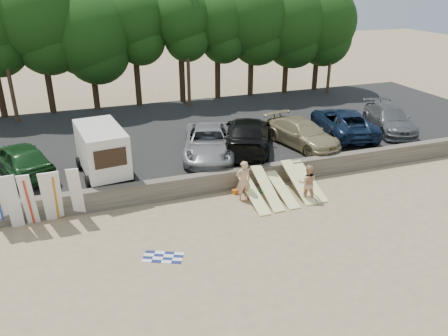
{
  "coord_description": "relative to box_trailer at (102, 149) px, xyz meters",
  "views": [
    {
      "loc": [
        -6.25,
        -15.27,
        9.66
      ],
      "look_at": [
        0.19,
        3.0,
        1.16
      ],
      "focal_mm": 35.0,
      "sensor_mm": 36.0,
      "label": 1
    }
  ],
  "objects": [
    {
      "name": "cooler",
      "position": [
        7.25,
        -3.13,
        -1.9
      ],
      "size": [
        0.42,
        0.36,
        0.32
      ],
      "primitive_type": "cube",
      "rotation": [
        0.0,
        0.0,
        -0.16
      ],
      "color": "green",
      "rests_on": "ground"
    },
    {
      "name": "seawall",
      "position": [
        5.29,
        -2.21,
        -1.56
      ],
      "size": [
        44.0,
        0.5,
        1.0
      ],
      "primitive_type": "cube",
      "color": "#6B6356",
      "rests_on": "ground"
    },
    {
      "name": "surfboard_low_3",
      "position": [
        8.74,
        -3.72,
        -1.47
      ],
      "size": [
        0.56,
        2.81,
        1.19
      ],
      "primitive_type": "cube",
      "rotation": [
        0.38,
        0.0,
        0.0
      ],
      "color": "#FFFAA0",
      "rests_on": "ground"
    },
    {
      "name": "beach_towel",
      "position": [
        1.42,
        -6.83,
        -2.06
      ],
      "size": [
        1.99,
        1.99,
        0.0
      ],
      "primitive_type": "plane",
      "rotation": [
        0.0,
        0.0,
        -0.43
      ],
      "color": "white",
      "rests_on": "ground"
    },
    {
      "name": "surfboard_upright_2",
      "position": [
        -3.27,
        -2.83,
        -0.8
      ],
      "size": [
        0.53,
        0.76,
        2.52
      ],
      "primitive_type": "cube",
      "rotation": [
        0.27,
        0.0,
        -0.04
      ],
      "color": "white",
      "rests_on": "ground"
    },
    {
      "name": "car_6",
      "position": [
        17.65,
        0.95,
        -0.61
      ],
      "size": [
        3.58,
        5.61,
        1.51
      ],
      "primitive_type": "imported",
      "rotation": [
        0.0,
        0.0,
        -0.3
      ],
      "color": "#55575A",
      "rests_on": "parking_lot"
    },
    {
      "name": "box_trailer",
      "position": [
        0.0,
        0.0,
        0.0
      ],
      "size": [
        2.56,
        4.03,
        2.43
      ],
      "rotation": [
        0.0,
        0.0,
        0.12
      ],
      "color": "beige",
      "rests_on": "parking_lot"
    },
    {
      "name": "surfboard_low_4",
      "position": [
        9.37,
        -3.67,
        -1.55
      ],
      "size": [
        0.56,
        2.86,
        1.04
      ],
      "primitive_type": "cube",
      "rotation": [
        0.33,
        0.0,
        0.0
      ],
      "color": "#FFFAA0",
      "rests_on": "ground"
    },
    {
      "name": "utility_poles",
      "position": [
        7.29,
        10.79,
        3.36
      ],
      "size": [
        25.8,
        0.26,
        9.0
      ],
      "color": "#473321",
      "rests_on": "parking_lot"
    },
    {
      "name": "surfboard_upright_1",
      "position": [
        -3.85,
        -2.85,
        -0.78
      ],
      "size": [
        0.53,
        0.59,
        2.56
      ],
      "primitive_type": "cube",
      "rotation": [
        0.2,
        0.0,
        0.06
      ],
      "color": "white",
      "rests_on": "ground"
    },
    {
      "name": "car_2",
      "position": [
        5.59,
        0.64,
        -0.58
      ],
      "size": [
        4.15,
        6.15,
        1.57
      ],
      "primitive_type": "imported",
      "rotation": [
        0.0,
        0.0,
        -0.3
      ],
      "color": "gray",
      "rests_on": "parking_lot"
    },
    {
      "name": "gear_bag",
      "position": [
        5.86,
        -2.81,
        -1.95
      ],
      "size": [
        0.38,
        0.35,
        0.22
      ],
      "primitive_type": "cube",
      "rotation": [
        0.0,
        0.0,
        0.43
      ],
      "color": "#CD6218",
      "rests_on": "ground"
    },
    {
      "name": "car_4",
      "position": [
        11.13,
        0.33,
        -0.62
      ],
      "size": [
        3.19,
        5.46,
        1.49
      ],
      "primitive_type": "imported",
      "rotation": [
        0.0,
        0.0,
        0.23
      ],
      "color": "#9A8C62",
      "rests_on": "parking_lot"
    },
    {
      "name": "beachgoer_a",
      "position": [
        5.98,
        -3.49,
        -1.08
      ],
      "size": [
        0.74,
        0.51,
        1.96
      ],
      "primitive_type": "imported",
      "rotation": [
        0.0,
        0.0,
        3.08
      ],
      "color": "tan",
      "rests_on": "ground"
    },
    {
      "name": "car_5",
      "position": [
        14.42,
        1.24,
        -0.55
      ],
      "size": [
        3.92,
        6.33,
        1.64
      ],
      "primitive_type": "imported",
      "rotation": [
        0.0,
        0.0,
        2.92
      ],
      "color": "#0E1B33",
      "rests_on": "parking_lot"
    },
    {
      "name": "parking_lot",
      "position": [
        5.29,
        5.29,
        -1.71
      ],
      "size": [
        44.0,
        14.5,
        0.7
      ],
      "primitive_type": "cube",
      "color": "#282828",
      "rests_on": "ground"
    },
    {
      "name": "beachgoer_b",
      "position": [
        8.78,
        -4.52,
        -1.17
      ],
      "size": [
        1.06,
        0.95,
        1.79
      ],
      "primitive_type": "imported",
      "rotation": [
        0.0,
        0.0,
        2.76
      ],
      "color": "tan",
      "rests_on": "ground"
    },
    {
      "name": "surfboard_low_0",
      "position": [
        6.34,
        -3.84,
        -1.65
      ],
      "size": [
        0.56,
        2.92,
        0.84
      ],
      "primitive_type": "cube",
      "rotation": [
        0.26,
        0.0,
        0.0
      ],
      "color": "#FFFAA0",
      "rests_on": "ground"
    },
    {
      "name": "surfboard_upright_5",
      "position": [
        -1.39,
        -2.76,
        -0.81
      ],
      "size": [
        0.58,
        0.84,
        2.51
      ],
      "primitive_type": "cube",
      "rotation": [
        0.29,
        0.0,
        -0.1
      ],
      "color": "white",
      "rests_on": "ground"
    },
    {
      "name": "surfboard_upright_3",
      "position": [
        -2.5,
        -2.83,
        -0.81
      ],
      "size": [
        0.5,
        0.8,
        2.51
      ],
      "primitive_type": "cube",
      "rotation": [
        0.29,
        0.0,
        -0.0
      ],
      "color": "white",
      "rests_on": "ground"
    },
    {
      "name": "surfboard_upright_4",
      "position": [
        -2.23,
        -2.81,
        -0.81
      ],
      "size": [
        0.6,
        0.86,
        2.51
      ],
      "primitive_type": "cube",
      "rotation": [
        0.29,
        0.0,
        0.13
      ],
      "color": "white",
      "rests_on": "ground"
    },
    {
      "name": "car_3",
      "position": [
        7.97,
        0.89,
        -0.47
      ],
      "size": [
        4.86,
        6.69,
        1.8
      ],
      "primitive_type": "imported",
      "rotation": [
        0.0,
        0.0,
        2.72
      ],
      "color": "black",
      "rests_on": "parking_lot"
    },
    {
      "name": "surfboard_low_2",
      "position": [
        7.84,
        -3.76,
        -1.66
      ],
      "size": [
        0.56,
        2.93,
        0.8
      ],
      "primitive_type": "cube",
      "rotation": [
        0.25,
        0.0,
        0.0
      ],
      "color": "#FFFAA0",
      "rests_on": "ground"
    },
    {
      "name": "ground",
      "position": [
        5.29,
        -5.21,
        -2.06
      ],
      "size": [
        120.0,
        120.0,
        0.0
      ],
      "primitive_type": "plane",
      "color": "tan",
      "rests_on": "ground"
    },
    {
      "name": "treeline",
      "position": [
        5.39,
        12.37,
        4.42
      ],
      "size": [
        33.92,
        6.17,
        9.52
      ],
      "color": "#382616",
      "rests_on": "parking_lot"
    },
    {
      "name": "surfboard_low_1",
      "position": [
        7.06,
        -3.83,
        -1.48
      ],
      "size": [
        0.56,
        2.81,
        1.17
      ],
      "primitive_type": "cube",
      "rotation": [
        0.38,
        0.0,
        0.0
      ],
      "color": "#FFFAA0",
      "rests_on": "ground"
    },
    {
      "name": "car_1",
      "position": [
        -3.8,
        1.34,
        -0.53
      ],
      "size": [
        3.69,
        5.28,
        1.67
      ],
      "primitive_type": "imported",
      "rotation": [
        0.0,
        0.0,
        3.53
      ],
      "color": "#17401A",
      "rests_on": "parking_lot"
    }
  ]
}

